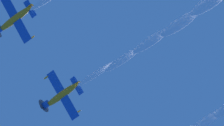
% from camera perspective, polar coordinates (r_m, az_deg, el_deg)
% --- Properties ---
extents(airplane_lead, '(8.64, 8.35, 4.62)m').
position_cam_1_polar(airplane_lead, '(90.59, -10.71, 4.65)').
color(airplane_lead, orange).
extents(airplane_left_wingman, '(8.85, 8.31, 4.64)m').
position_cam_1_polar(airplane_left_wingman, '(90.91, -5.66, -3.58)').
color(airplane_left_wingman, orange).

